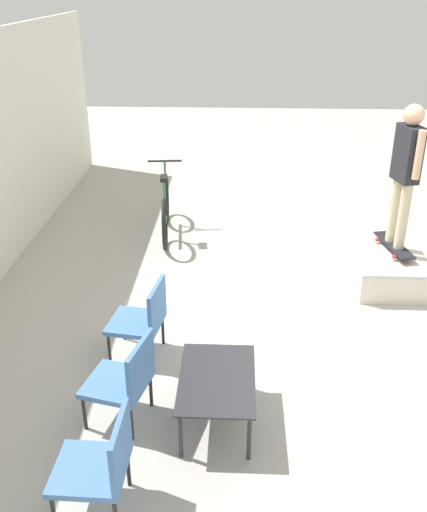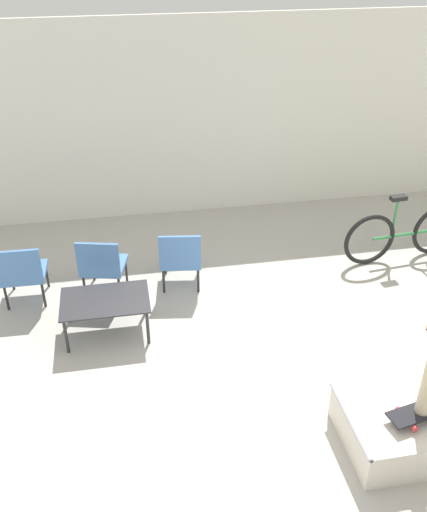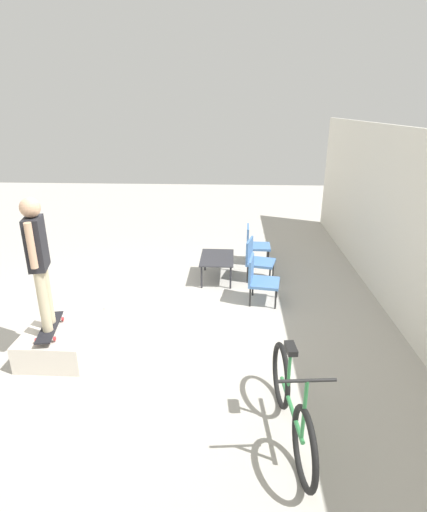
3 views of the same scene
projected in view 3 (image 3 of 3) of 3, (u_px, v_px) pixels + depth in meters
The scene contains 10 objects.
ground_plane at pixel (134, 316), 6.67m from camera, with size 24.00×24.00×0.00m, color #B7B2A8.
house_wall_back at pixel (412, 235), 5.93m from camera, with size 12.00×0.06×3.00m.
skate_ramp_box at pixel (62, 339), 5.66m from camera, with size 1.17×0.90×0.41m.
skateboard_on_ramp at pixel (50, 327), 5.43m from camera, with size 0.87×0.37×0.07m.
person_skater at pixel (38, 254), 5.06m from camera, with size 0.56×0.29×1.77m.
coffee_table at pixel (217, 260), 7.96m from camera, with size 0.99×0.66×0.47m.
patio_chair_left at pixel (254, 243), 8.82m from camera, with size 0.53×0.53×0.83m.
patio_chair_center at pixel (257, 258), 7.93m from camera, with size 0.63×0.63×0.83m.
patio_chair_right at pixel (259, 278), 7.02m from camera, with size 0.59×0.59×0.83m.
bicycle at pixel (291, 406), 4.11m from camera, with size 1.80×0.52×1.05m.
Camera 3 is at (5.81, 1.64, 3.29)m, focal length 28.00 mm.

